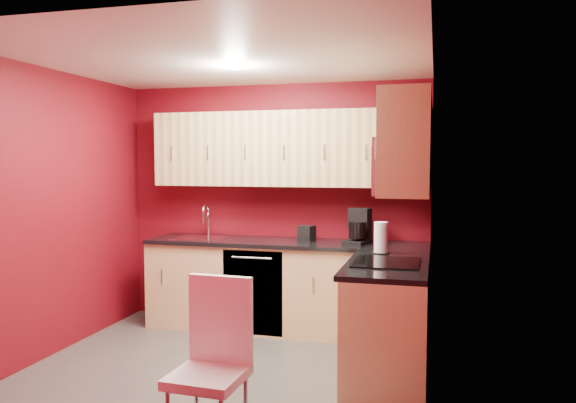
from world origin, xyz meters
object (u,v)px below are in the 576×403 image
at_px(sink, 202,234).
at_px(paper_towel, 381,238).
at_px(coffee_maker, 357,226).
at_px(microwave, 403,166).
at_px(dining_chair, 208,367).
at_px(napkin_holder, 307,233).

bearing_deg(sink, paper_towel, -15.95).
bearing_deg(sink, coffee_maker, -1.00).
bearing_deg(microwave, coffee_maker, 116.22).
bearing_deg(dining_chair, paper_towel, 69.54).
xyz_separation_m(paper_towel, dining_chair, (-0.82, -1.86, -0.54)).
xyz_separation_m(microwave, coffee_maker, (-0.48, 0.98, -0.58)).
bearing_deg(napkin_holder, coffee_maker, -7.89).
bearing_deg(dining_chair, napkin_holder, 92.50).
height_order(coffee_maker, napkin_holder, coffee_maker).
distance_m(sink, paper_towel, 1.97).
relative_size(paper_towel, dining_chair, 0.27).
relative_size(sink, coffee_maker, 1.53).
height_order(sink, coffee_maker, sink).
relative_size(napkin_holder, dining_chair, 0.15).
distance_m(microwave, napkin_holder, 1.59).
bearing_deg(paper_towel, napkin_holder, 143.43).
distance_m(microwave, sink, 2.43).
bearing_deg(paper_towel, sink, 164.05).
distance_m(coffee_maker, napkin_holder, 0.52).
height_order(coffee_maker, paper_towel, coffee_maker).
distance_m(sink, napkin_holder, 1.11).
xyz_separation_m(microwave, paper_towel, (-0.20, 0.46, -0.61)).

